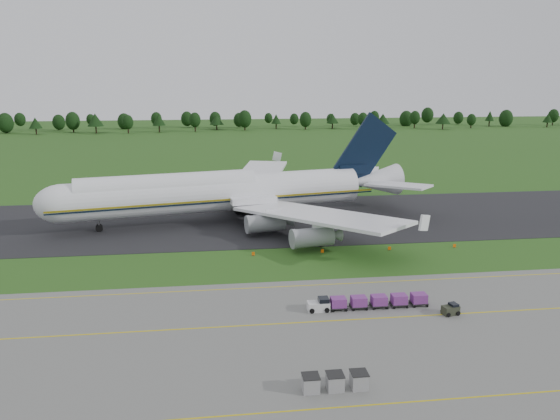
{
  "coord_description": "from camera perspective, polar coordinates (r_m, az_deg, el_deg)",
  "views": [
    {
      "loc": [
        -12.29,
        -83.43,
        29.89
      ],
      "look_at": [
        -1.55,
        2.0,
        8.52
      ],
      "focal_mm": 35.0,
      "sensor_mm": 36.0,
      "label": 1
    }
  ],
  "objects": [
    {
      "name": "ground",
      "position": [
        89.47,
        1.15,
        -5.58
      ],
      "size": [
        600.0,
        600.0,
        0.0
      ],
      "primitive_type": "plane",
      "color": "#254E17",
      "rests_on": "ground"
    },
    {
      "name": "apron",
      "position": [
        59.04,
        6.11,
        -16.53
      ],
      "size": [
        300.0,
        52.0,
        0.06
      ],
      "primitive_type": "cube",
      "color": "slate",
      "rests_on": "ground"
    },
    {
      "name": "taxiway",
      "position": [
        116.01,
        -0.84,
        -0.98
      ],
      "size": [
        300.0,
        40.0,
        0.08
      ],
      "primitive_type": "cube",
      "color": "black",
      "rests_on": "ground"
    },
    {
      "name": "apron_markings",
      "position": [
        65.01,
        4.67,
        -13.42
      ],
      "size": [
        300.0,
        30.2,
        0.01
      ],
      "color": "#C9B70B",
      "rests_on": "apron"
    },
    {
      "name": "tree_line",
      "position": [
        305.74,
        -4.34,
        9.43
      ],
      "size": [
        522.28,
        23.45,
        11.78
      ],
      "color": "black",
      "rests_on": "ground"
    },
    {
      "name": "aircraft",
      "position": [
        114.01,
        -5.74,
        1.91
      ],
      "size": [
        78.5,
        74.87,
        21.96
      ],
      "color": "white",
      "rests_on": "ground"
    },
    {
      "name": "baggage_train",
      "position": [
        73.48,
        9.01,
        -9.45
      ],
      "size": [
        16.1,
        1.71,
        1.64
      ],
      "color": "silver",
      "rests_on": "apron"
    },
    {
      "name": "utility_cart",
      "position": [
        74.22,
        17.38,
        -9.96
      ],
      "size": [
        2.29,
        1.65,
        1.14
      ],
      "color": "#2B2F20",
      "rests_on": "apron"
    },
    {
      "name": "uld_row",
      "position": [
        55.85,
        5.76,
        -17.41
      ],
      "size": [
        6.49,
        1.69,
        1.67
      ],
      "color": "gray",
      "rests_on": "apron"
    },
    {
      "name": "edge_markers",
      "position": [
        96.16,
        7.96,
        -4.14
      ],
      "size": [
        36.48,
        0.3,
        0.6
      ],
      "color": "#F35B07",
      "rests_on": "ground"
    }
  ]
}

